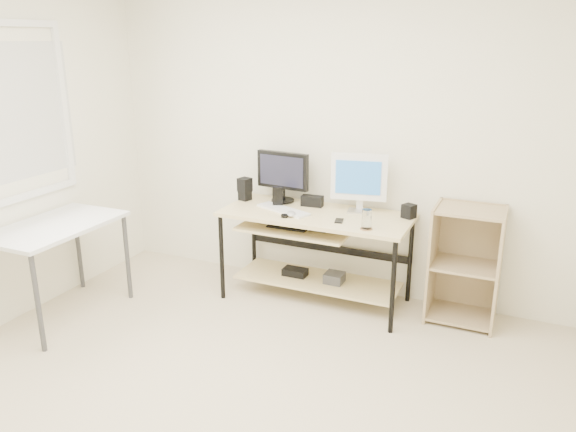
# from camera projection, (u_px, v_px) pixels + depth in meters

# --- Properties ---
(room) EXTENTS (4.01, 4.01, 2.62)m
(room) POSITION_uv_depth(u_px,v_px,m) (180.00, 190.00, 2.91)
(room) COLOR beige
(room) RESTS_ON ground
(desk) EXTENTS (1.50, 0.65, 0.75)m
(desk) POSITION_uv_depth(u_px,v_px,m) (313.00, 238.00, 4.52)
(desk) COLOR beige
(desk) RESTS_ON ground
(side_table) EXTENTS (0.60, 1.00, 0.75)m
(side_table) POSITION_uv_depth(u_px,v_px,m) (55.00, 234.00, 4.19)
(side_table) COLOR white
(side_table) RESTS_ON ground
(shelf_unit) EXTENTS (0.50, 0.40, 0.90)m
(shelf_unit) POSITION_uv_depth(u_px,v_px,m) (466.00, 263.00, 4.23)
(shelf_unit) COLOR tan
(shelf_unit) RESTS_ON ground
(black_monitor) EXTENTS (0.47, 0.19, 0.43)m
(black_monitor) POSITION_uv_depth(u_px,v_px,m) (283.00, 174.00, 4.68)
(black_monitor) COLOR black
(black_monitor) RESTS_ON desk
(white_imac) EXTENTS (0.44, 0.14, 0.47)m
(white_imac) POSITION_uv_depth(u_px,v_px,m) (359.00, 179.00, 4.38)
(white_imac) COLOR silver
(white_imac) RESTS_ON desk
(keyboard) EXTENTS (0.50, 0.31, 0.02)m
(keyboard) POSITION_uv_depth(u_px,v_px,m) (283.00, 210.00, 4.49)
(keyboard) COLOR white
(keyboard) RESTS_ON desk
(mouse) EXTENTS (0.11, 0.13, 0.04)m
(mouse) POSITION_uv_depth(u_px,v_px,m) (291.00, 214.00, 4.35)
(mouse) COLOR #B7B7BC
(mouse) RESTS_ON desk
(center_speaker) EXTENTS (0.18, 0.09, 0.09)m
(center_speaker) POSITION_uv_depth(u_px,v_px,m) (312.00, 201.00, 4.61)
(center_speaker) COLOR black
(center_speaker) RESTS_ON desk
(speaker_left) EXTENTS (0.12, 0.12, 0.19)m
(speaker_left) POSITION_uv_depth(u_px,v_px,m) (245.00, 189.00, 4.77)
(speaker_left) COLOR black
(speaker_left) RESTS_ON desk
(speaker_right) EXTENTS (0.12, 0.12, 0.11)m
(speaker_right) POSITION_uv_depth(u_px,v_px,m) (409.00, 211.00, 4.30)
(speaker_right) COLOR black
(speaker_right) RESTS_ON desk
(audio_controller) EXTENTS (0.10, 0.08, 0.17)m
(audio_controller) POSITION_uv_depth(u_px,v_px,m) (278.00, 197.00, 4.58)
(audio_controller) COLOR black
(audio_controller) RESTS_ON desk
(volume_puck) EXTENTS (0.07, 0.07, 0.02)m
(volume_puck) POSITION_uv_depth(u_px,v_px,m) (284.00, 216.00, 4.33)
(volume_puck) COLOR black
(volume_puck) RESTS_ON desk
(smartphone) EXTENTS (0.08, 0.12, 0.01)m
(smartphone) POSITION_uv_depth(u_px,v_px,m) (339.00, 221.00, 4.24)
(smartphone) COLOR black
(smartphone) RESTS_ON desk
(coaster) EXTENTS (0.12, 0.12, 0.01)m
(coaster) POSITION_uv_depth(u_px,v_px,m) (366.00, 229.00, 4.06)
(coaster) COLOR olive
(coaster) RESTS_ON desk
(drinking_glass) EXTENTS (0.09, 0.09, 0.14)m
(drinking_glass) POSITION_uv_depth(u_px,v_px,m) (367.00, 219.00, 4.04)
(drinking_glass) COLOR white
(drinking_glass) RESTS_ON coaster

